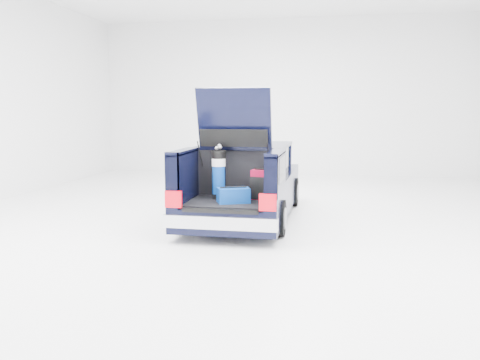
% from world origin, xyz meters
% --- Properties ---
extents(ground, '(14.00, 14.00, 0.00)m').
position_xyz_m(ground, '(0.00, 0.00, 0.00)').
color(ground, white).
rests_on(ground, ground).
extents(car, '(1.87, 4.65, 2.47)m').
position_xyz_m(car, '(-0.00, 0.11, 0.67)').
color(car, black).
rests_on(car, ground).
extents(red_suitcase, '(0.35, 0.26, 0.53)m').
position_xyz_m(red_suitcase, '(0.50, -1.23, 0.85)').
color(red_suitcase, maroon).
rests_on(red_suitcase, car).
extents(black_golf_bag, '(0.30, 0.33, 0.91)m').
position_xyz_m(black_golf_bag, '(-0.23, -1.22, 1.01)').
color(black_golf_bag, black).
rests_on(black_golf_bag, car).
extents(blue_golf_bag, '(0.30, 0.30, 0.77)m').
position_xyz_m(blue_golf_bag, '(-0.21, -1.32, 0.95)').
color(blue_golf_bag, black).
rests_on(blue_golf_bag, car).
extents(blue_duffel, '(0.59, 0.50, 0.27)m').
position_xyz_m(blue_duffel, '(0.10, -1.62, 0.72)').
color(blue_duffel, navy).
rests_on(blue_duffel, car).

